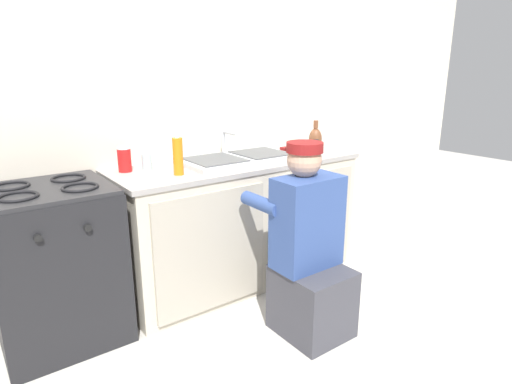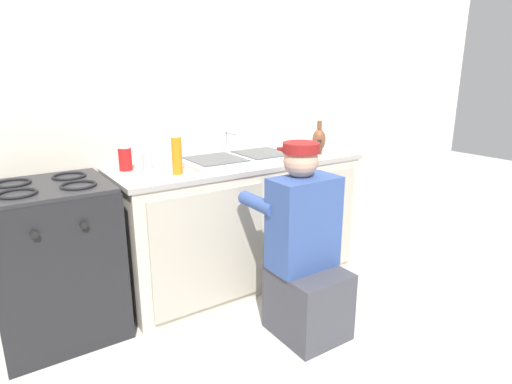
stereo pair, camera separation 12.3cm
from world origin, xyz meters
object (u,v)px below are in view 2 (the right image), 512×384
water_glass (147,161)px  soda_cup_red (125,158)px  vase_decorative (319,139)px  soap_bottle_orange (177,155)px  sink_double_basin (240,158)px  spice_bottle_pepper (319,147)px  stove_range (56,261)px  plumber_person (305,257)px

water_glass → soda_cup_red: (-0.12, 0.04, 0.03)m
vase_decorative → soap_bottle_orange: size_ratio=0.92×
sink_double_basin → spice_bottle_pepper: bearing=-10.7°
sink_double_basin → stove_range: size_ratio=0.89×
stove_range → soda_cup_red: soda_cup_red is taller
vase_decorative → spice_bottle_pepper: 0.13m
sink_double_basin → plumber_person: plumber_person is taller
stove_range → vase_decorative: 1.99m
vase_decorative → spice_bottle_pepper: size_ratio=2.19×
sink_double_basin → soap_bottle_orange: (-0.51, -0.12, 0.09)m
stove_range → vase_decorative: vase_decorative is taller
soda_cup_red → spice_bottle_pepper: bearing=-11.1°
spice_bottle_pepper → water_glass: 1.25m
vase_decorative → soap_bottle_orange: 1.21m
sink_double_basin → stove_range: sink_double_basin is taller
sink_double_basin → spice_bottle_pepper: 0.63m
stove_range → plumber_person: 1.40m
vase_decorative → water_glass: bearing=174.5°
sink_double_basin → stove_range: bearing=-179.9°
spice_bottle_pepper → soda_cup_red: (-1.35, 0.26, 0.02)m
spice_bottle_pepper → water_glass: (-1.23, 0.22, -0.00)m
sink_double_basin → soda_cup_red: sink_double_basin is taller
plumber_person → soda_cup_red: size_ratio=7.26×
sink_double_basin → soap_bottle_orange: soap_bottle_orange is taller
spice_bottle_pepper → stove_range: bearing=176.4°
spice_bottle_pepper → soap_bottle_orange: size_ratio=0.42×
soap_bottle_orange → soda_cup_red: (-0.23, 0.27, -0.04)m
soap_bottle_orange → soda_cup_red: bearing=130.5°
spice_bottle_pepper → soda_cup_red: 1.38m
vase_decorative → water_glass: vase_decorative is taller
plumber_person → spice_bottle_pepper: size_ratio=10.52×
stove_range → soda_cup_red: size_ratio=5.92×
sink_double_basin → plumber_person: size_ratio=0.72×
soda_cup_red → vase_decorative: bearing=-6.7°
vase_decorative → soda_cup_red: size_ratio=1.51×
sink_double_basin → plumber_person: bearing=-93.6°
stove_range → water_glass: water_glass is taller
water_glass → spice_bottle_pepper: bearing=-10.2°
water_glass → soap_bottle_orange: bearing=-64.8°
plumber_person → vase_decorative: (0.75, 0.75, 0.51)m
stove_range → soda_cup_red: (0.48, 0.15, 0.51)m
soap_bottle_orange → plumber_person: bearing=-54.8°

